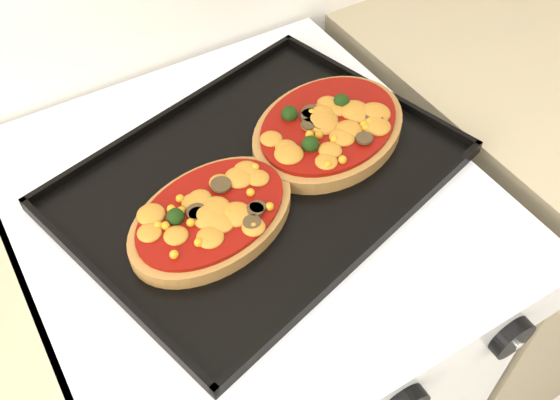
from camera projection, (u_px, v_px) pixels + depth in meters
stove at (255, 350)px, 1.17m from camera, size 0.60×0.60×0.91m
control_panel at (383, 398)px, 0.69m from camera, size 0.60×0.02×0.09m
knob_right at (512, 338)px, 0.74m from camera, size 0.06×0.02×0.06m
baking_tray at (260, 175)px, 0.83m from camera, size 0.57×0.48×0.02m
pizza_left at (212, 215)px, 0.76m from camera, size 0.26×0.20×0.03m
pizza_right at (329, 127)px, 0.86m from camera, size 0.29×0.25×0.04m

